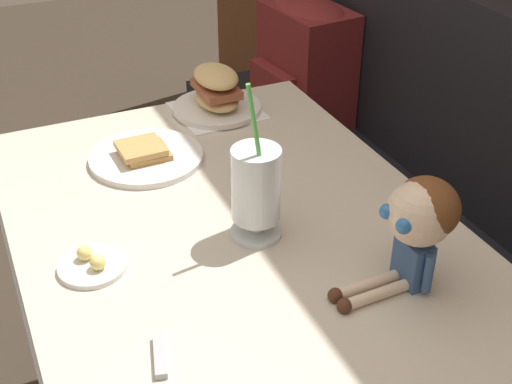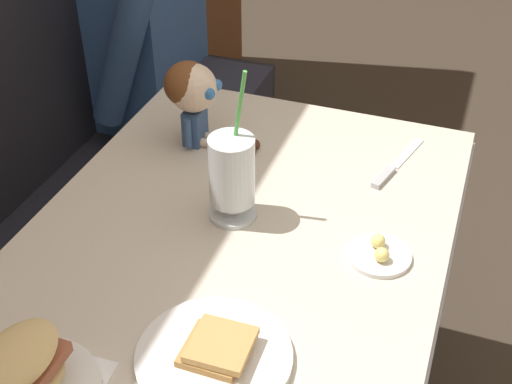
{
  "view_description": "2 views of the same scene",
  "coord_description": "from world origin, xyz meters",
  "px_view_note": "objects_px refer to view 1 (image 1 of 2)",
  "views": [
    {
      "loc": [
        1.02,
        -0.23,
        1.51
      ],
      "look_at": [
        0.04,
        0.22,
        0.82
      ],
      "focal_mm": 49.02,
      "sensor_mm": 36.0,
      "label": 1
    },
    {
      "loc": [
        -0.95,
        -0.21,
        1.6
      ],
      "look_at": [
        0.05,
        0.15,
        0.82
      ],
      "focal_mm": 48.48,
      "sensor_mm": 36.0,
      "label": 2
    }
  ],
  "objects_px": {
    "milkshake_glass": "(256,189)",
    "butter_knife": "(161,373)",
    "sandwich_plate": "(217,94)",
    "backpack": "(305,60)",
    "seated_doll": "(419,219)",
    "butter_saucer": "(92,264)",
    "toast_plate": "(146,156)"
  },
  "relations": [
    {
      "from": "seated_doll",
      "to": "milkshake_glass",
      "type": "bearing_deg",
      "value": -141.49
    },
    {
      "from": "toast_plate",
      "to": "milkshake_glass",
      "type": "xyz_separation_m",
      "value": [
        0.35,
        0.11,
        0.09
      ]
    },
    {
      "from": "butter_knife",
      "to": "sandwich_plate",
      "type": "bearing_deg",
      "value": 153.14
    },
    {
      "from": "sandwich_plate",
      "to": "butter_saucer",
      "type": "bearing_deg",
      "value": -41.05
    },
    {
      "from": "milkshake_glass",
      "to": "sandwich_plate",
      "type": "xyz_separation_m",
      "value": [
        -0.52,
        0.13,
        -0.05
      ]
    },
    {
      "from": "toast_plate",
      "to": "milkshake_glass",
      "type": "distance_m",
      "value": 0.38
    },
    {
      "from": "sandwich_plate",
      "to": "seated_doll",
      "type": "distance_m",
      "value": 0.75
    },
    {
      "from": "milkshake_glass",
      "to": "butter_knife",
      "type": "bearing_deg",
      "value": -45.8
    },
    {
      "from": "milkshake_glass",
      "to": "butter_saucer",
      "type": "relative_size",
      "value": 2.63
    },
    {
      "from": "butter_knife",
      "to": "backpack",
      "type": "height_order",
      "value": "backpack"
    },
    {
      "from": "butter_knife",
      "to": "toast_plate",
      "type": "bearing_deg",
      "value": 165.33
    },
    {
      "from": "toast_plate",
      "to": "backpack",
      "type": "distance_m",
      "value": 0.88
    },
    {
      "from": "milkshake_glass",
      "to": "sandwich_plate",
      "type": "height_order",
      "value": "milkshake_glass"
    },
    {
      "from": "butter_saucer",
      "to": "butter_knife",
      "type": "relative_size",
      "value": 0.52
    },
    {
      "from": "sandwich_plate",
      "to": "butter_saucer",
      "type": "distance_m",
      "value": 0.65
    },
    {
      "from": "sandwich_plate",
      "to": "seated_doll",
      "type": "relative_size",
      "value": 1.0
    },
    {
      "from": "sandwich_plate",
      "to": "butter_saucer",
      "type": "xyz_separation_m",
      "value": [
        0.49,
        -0.43,
        -0.04
      ]
    },
    {
      "from": "sandwich_plate",
      "to": "seated_doll",
      "type": "height_order",
      "value": "seated_doll"
    },
    {
      "from": "sandwich_plate",
      "to": "backpack",
      "type": "xyz_separation_m",
      "value": [
        -0.38,
        0.45,
        -0.13
      ]
    },
    {
      "from": "butter_saucer",
      "to": "backpack",
      "type": "height_order",
      "value": "backpack"
    },
    {
      "from": "butter_saucer",
      "to": "butter_knife",
      "type": "bearing_deg",
      "value": 6.81
    },
    {
      "from": "sandwich_plate",
      "to": "backpack",
      "type": "bearing_deg",
      "value": 130.43
    },
    {
      "from": "milkshake_glass",
      "to": "butter_knife",
      "type": "distance_m",
      "value": 0.38
    },
    {
      "from": "sandwich_plate",
      "to": "backpack",
      "type": "distance_m",
      "value": 0.61
    },
    {
      "from": "butter_knife",
      "to": "butter_saucer",
      "type": "bearing_deg",
      "value": -173.19
    },
    {
      "from": "butter_saucer",
      "to": "milkshake_glass",
      "type": "bearing_deg",
      "value": 85.21
    },
    {
      "from": "sandwich_plate",
      "to": "butter_knife",
      "type": "height_order",
      "value": "sandwich_plate"
    },
    {
      "from": "toast_plate",
      "to": "sandwich_plate",
      "type": "relative_size",
      "value": 1.14
    },
    {
      "from": "backpack",
      "to": "milkshake_glass",
      "type": "bearing_deg",
      "value": -32.65
    },
    {
      "from": "sandwich_plate",
      "to": "backpack",
      "type": "relative_size",
      "value": 0.54
    },
    {
      "from": "seated_doll",
      "to": "backpack",
      "type": "xyz_separation_m",
      "value": [
        -1.13,
        0.39,
        -0.21
      ]
    },
    {
      "from": "milkshake_glass",
      "to": "sandwich_plate",
      "type": "relative_size",
      "value": 1.43
    }
  ]
}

